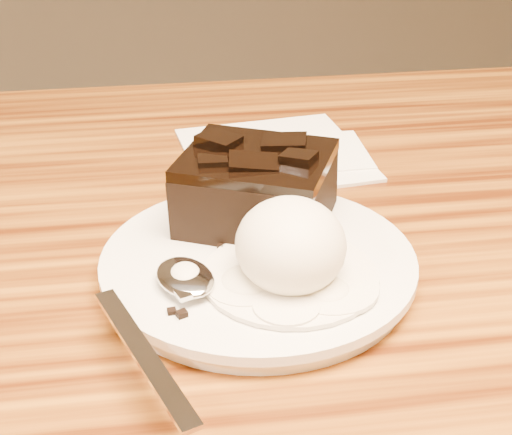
{
  "coord_description": "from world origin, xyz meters",
  "views": [
    {
      "loc": [
        -0.02,
        -0.41,
        1.03
      ],
      "look_at": [
        0.04,
        0.02,
        0.79
      ],
      "focal_mm": 55.02,
      "sensor_mm": 36.0,
      "label": 1
    }
  ],
  "objects": [
    {
      "name": "plate",
      "position": [
        0.04,
        0.01,
        0.76
      ],
      "size": [
        0.2,
        0.2,
        0.02
      ],
      "primitive_type": "cylinder",
      "color": "white",
      "rests_on": "dining_table"
    },
    {
      "name": "brownie",
      "position": [
        0.04,
        0.06,
        0.79
      ],
      "size": [
        0.12,
        0.12,
        0.04
      ],
      "primitive_type": "cube",
      "rotation": [
        0.0,
        0.0,
        -0.43
      ],
      "color": "black",
      "rests_on": "plate"
    },
    {
      "name": "ice_cream_scoop",
      "position": [
        0.05,
        -0.02,
        0.79
      ],
      "size": [
        0.07,
        0.07,
        0.06
      ],
      "primitive_type": "ellipsoid",
      "color": "white",
      "rests_on": "plate"
    },
    {
      "name": "melt_puddle",
      "position": [
        0.05,
        -0.02,
        0.77
      ],
      "size": [
        0.11,
        0.11,
        0.0
      ],
      "primitive_type": "cylinder",
      "color": "white",
      "rests_on": "plate"
    },
    {
      "name": "spoon",
      "position": [
        -0.01,
        -0.02,
        0.77
      ],
      "size": [
        0.1,
        0.19,
        0.01
      ],
      "primitive_type": null,
      "rotation": [
        0.0,
        0.0,
        0.35
      ],
      "color": "silver",
      "rests_on": "plate"
    },
    {
      "name": "napkin",
      "position": [
        0.08,
        0.2,
        0.75
      ],
      "size": [
        0.17,
        0.17,
        0.01
      ],
      "primitive_type": "cube",
      "rotation": [
        0.0,
        0.0,
        0.13
      ],
      "color": "white",
      "rests_on": "dining_table"
    },
    {
      "name": "crumb_a",
      "position": [
        -0.01,
        -0.05,
        0.77
      ],
      "size": [
        0.01,
        0.01,
        0.0
      ],
      "primitive_type": "cube",
      "rotation": [
        0.0,
        0.0,
        0.41
      ],
      "color": "black",
      "rests_on": "plate"
    },
    {
      "name": "crumb_b",
      "position": [
        -0.02,
        -0.04,
        0.77
      ],
      "size": [
        0.01,
        0.01,
        0.0
      ],
      "primitive_type": "cube",
      "rotation": [
        0.0,
        0.0,
        0.11
      ],
      "color": "black",
      "rests_on": "plate"
    },
    {
      "name": "crumb_c",
      "position": [
        0.02,
        0.02,
        0.77
      ],
      "size": [
        0.01,
        0.01,
        0.0
      ],
      "primitive_type": "cube",
      "rotation": [
        0.0,
        0.0,
        1.33
      ],
      "color": "black",
      "rests_on": "plate"
    },
    {
      "name": "crumb_d",
      "position": [
        0.01,
        -0.01,
        0.77
      ],
      "size": [
        0.01,
        0.01,
        0.0
      ],
      "primitive_type": "cube",
      "rotation": [
        0.0,
        0.0,
        1.12
      ],
      "color": "black",
      "rests_on": "plate"
    }
  ]
}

